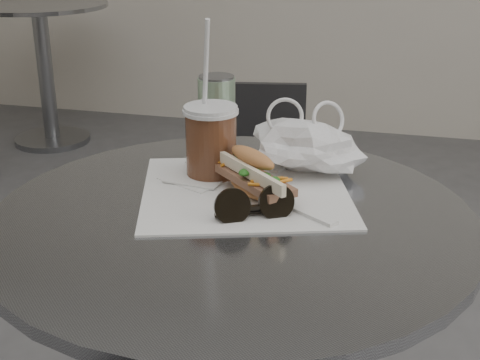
% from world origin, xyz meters
% --- Properties ---
extents(cafe_table, '(0.76, 0.76, 0.74)m').
position_xyz_m(cafe_table, '(0.00, 0.20, 0.47)').
color(cafe_table, slate).
rests_on(cafe_table, ground).
extents(bg_table, '(0.70, 0.70, 0.74)m').
position_xyz_m(bg_table, '(-1.60, 2.40, 0.47)').
color(bg_table, slate).
rests_on(bg_table, ground).
extents(chair_far, '(0.37, 0.39, 0.69)m').
position_xyz_m(chair_far, '(-0.16, 1.09, 0.31)').
color(chair_far, '#2E2E31').
rests_on(chair_far, ground).
extents(sandwich_paper, '(0.42, 0.41, 0.00)m').
position_xyz_m(sandwich_paper, '(-0.00, 0.29, 0.74)').
color(sandwich_paper, white).
rests_on(sandwich_paper, cafe_table).
extents(banh_mi, '(0.22, 0.22, 0.08)m').
position_xyz_m(banh_mi, '(0.01, 0.27, 0.78)').
color(banh_mi, '#BD7547').
rests_on(banh_mi, sandwich_paper).
extents(iced_coffee, '(0.10, 0.10, 0.28)m').
position_xyz_m(iced_coffee, '(-0.07, 0.34, 0.81)').
color(iced_coffee, brown).
rests_on(iced_coffee, cafe_table).
extents(sunglasses, '(0.12, 0.08, 0.06)m').
position_xyz_m(sunglasses, '(0.04, 0.18, 0.76)').
color(sunglasses, black).
rests_on(sunglasses, cafe_table).
extents(plastic_bag, '(0.23, 0.21, 0.09)m').
position_xyz_m(plastic_bag, '(0.08, 0.40, 0.79)').
color(plastic_bag, white).
rests_on(plastic_bag, cafe_table).
extents(napkin_stack, '(0.14, 0.14, 0.01)m').
position_xyz_m(napkin_stack, '(-0.09, 0.32, 0.74)').
color(napkin_stack, white).
rests_on(napkin_stack, cafe_table).
extents(drink_can, '(0.07, 0.07, 0.14)m').
position_xyz_m(drink_can, '(-0.11, 0.51, 0.81)').
color(drink_can, '#579558').
rests_on(drink_can, cafe_table).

